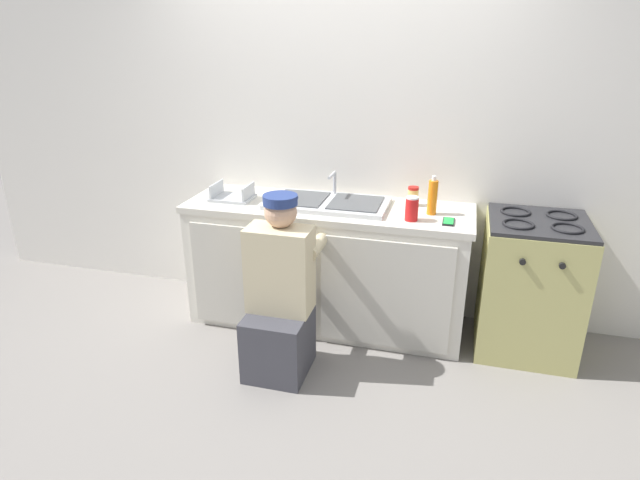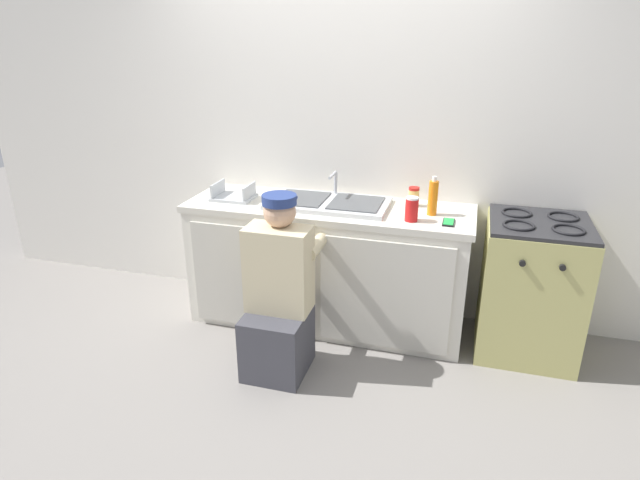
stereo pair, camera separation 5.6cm
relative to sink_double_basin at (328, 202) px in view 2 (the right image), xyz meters
name	(u,v)px [view 2 (the right image)]	position (x,y,z in m)	size (l,w,h in m)	color
ground_plane	(316,340)	(0.00, -0.30, -0.89)	(12.00, 12.00, 0.00)	gray
back_wall	(342,140)	(0.00, 0.35, 0.36)	(6.00, 0.10, 2.50)	silver
counter_cabinet	(328,268)	(0.00, -0.01, -0.48)	(1.89, 0.62, 0.83)	silver
countertop	(328,208)	(0.00, 0.00, -0.04)	(1.93, 0.62, 0.04)	beige
sink_double_basin	(328,202)	(0.00, 0.00, 0.00)	(0.80, 0.44, 0.19)	silver
stove_range	(531,287)	(1.34, 0.00, -0.44)	(0.61, 0.62, 0.90)	tan
plumber_person	(279,301)	(-0.13, -0.65, -0.43)	(0.42, 0.61, 1.10)	#3F3F47
soap_bottle_orange	(433,198)	(0.68, 0.00, 0.09)	(0.06, 0.06, 0.25)	orange
dish_rack_tray	(234,195)	(-0.67, -0.04, 0.01)	(0.28, 0.22, 0.11)	#B2B7BC
cell_phone	(449,222)	(0.80, -0.14, -0.01)	(0.07, 0.14, 0.01)	black
soda_cup_red	(412,209)	(0.57, -0.16, 0.06)	(0.08, 0.08, 0.15)	red
condiment_jar	(414,197)	(0.55, 0.15, 0.05)	(0.07, 0.07, 0.13)	#DBB760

